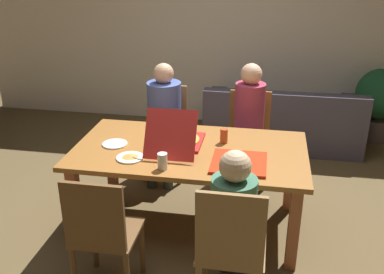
{
  "coord_description": "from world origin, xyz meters",
  "views": [
    {
      "loc": [
        0.58,
        -3.16,
        2.21
      ],
      "look_at": [
        0.0,
        0.1,
        0.79
      ],
      "focal_mm": 40.98,
      "sensor_mm": 36.0,
      "label": 1
    }
  ],
  "objects_px": {
    "chair_2": "(167,127)",
    "pizza_box_0": "(177,139)",
    "potted_plant": "(378,99)",
    "plate_0": "(130,157)",
    "person_0": "(234,214)",
    "chair_0": "(231,249)",
    "plate_1": "(115,144)",
    "chair_1": "(248,133)",
    "couch": "(282,124)",
    "person_2": "(163,113)",
    "pizza_box_1": "(239,163)",
    "drinking_glass_0": "(224,136)",
    "dining_table": "(190,159)",
    "chair_3": "(102,233)",
    "drinking_glass_1": "(162,161)",
    "person_1": "(249,118)"
  },
  "relations": [
    {
      "from": "pizza_box_0",
      "to": "pizza_box_1",
      "type": "bearing_deg",
      "value": -25.87
    },
    {
      "from": "plate_0",
      "to": "pizza_box_0",
      "type": "bearing_deg",
      "value": 44.75
    },
    {
      "from": "drinking_glass_0",
      "to": "drinking_glass_1",
      "type": "distance_m",
      "value": 0.67
    },
    {
      "from": "plate_0",
      "to": "chair_1",
      "type": "bearing_deg",
      "value": 55.53
    },
    {
      "from": "person_2",
      "to": "potted_plant",
      "type": "xyz_separation_m",
      "value": [
        2.35,
        1.43,
        -0.17
      ]
    },
    {
      "from": "plate_0",
      "to": "plate_1",
      "type": "distance_m",
      "value": 0.3
    },
    {
      "from": "chair_1",
      "to": "drinking_glass_0",
      "type": "relative_size",
      "value": 7.44
    },
    {
      "from": "chair_0",
      "to": "chair_2",
      "type": "distance_m",
      "value": 2.08
    },
    {
      "from": "person_0",
      "to": "person_2",
      "type": "xyz_separation_m",
      "value": [
        -0.84,
        1.6,
        0.05
      ]
    },
    {
      "from": "chair_2",
      "to": "pizza_box_0",
      "type": "xyz_separation_m",
      "value": [
        0.3,
        -0.91,
        0.27
      ]
    },
    {
      "from": "chair_2",
      "to": "plate_0",
      "type": "bearing_deg",
      "value": -90.2
    },
    {
      "from": "person_1",
      "to": "person_2",
      "type": "relative_size",
      "value": 1.02
    },
    {
      "from": "chair_0",
      "to": "drinking_glass_1",
      "type": "bearing_deg",
      "value": 134.68
    },
    {
      "from": "chair_2",
      "to": "pizza_box_1",
      "type": "relative_size",
      "value": 2.28
    },
    {
      "from": "dining_table",
      "to": "drinking_glass_1",
      "type": "height_order",
      "value": "drinking_glass_1"
    },
    {
      "from": "dining_table",
      "to": "chair_1",
      "type": "relative_size",
      "value": 2.05
    },
    {
      "from": "pizza_box_0",
      "to": "drinking_glass_1",
      "type": "xyz_separation_m",
      "value": [
        -0.02,
        -0.43,
        0.01
      ]
    },
    {
      "from": "person_1",
      "to": "drinking_glass_0",
      "type": "height_order",
      "value": "person_1"
    },
    {
      "from": "pizza_box_1",
      "to": "potted_plant",
      "type": "relative_size",
      "value": 0.45
    },
    {
      "from": "potted_plant",
      "to": "plate_0",
      "type": "bearing_deg",
      "value": -133.16
    },
    {
      "from": "dining_table",
      "to": "pizza_box_0",
      "type": "relative_size",
      "value": 3.14
    },
    {
      "from": "dining_table",
      "to": "chair_2",
      "type": "xyz_separation_m",
      "value": [
        -0.42,
        0.95,
        -0.13
      ]
    },
    {
      "from": "chair_1",
      "to": "pizza_box_0",
      "type": "distance_m",
      "value": 1.12
    },
    {
      "from": "chair_1",
      "to": "couch",
      "type": "xyz_separation_m",
      "value": [
        0.36,
        0.92,
        -0.23
      ]
    },
    {
      "from": "plate_1",
      "to": "drinking_glass_1",
      "type": "xyz_separation_m",
      "value": [
        0.49,
        -0.35,
        0.06
      ]
    },
    {
      "from": "chair_3",
      "to": "plate_0",
      "type": "xyz_separation_m",
      "value": [
        -0.0,
        0.67,
        0.23
      ]
    },
    {
      "from": "plate_1",
      "to": "person_0",
      "type": "bearing_deg",
      "value": -35.49
    },
    {
      "from": "plate_1",
      "to": "couch",
      "type": "xyz_separation_m",
      "value": [
        1.41,
        1.93,
        -0.47
      ]
    },
    {
      "from": "person_0",
      "to": "chair_0",
      "type": "bearing_deg",
      "value": -90.0
    },
    {
      "from": "person_1",
      "to": "pizza_box_1",
      "type": "xyz_separation_m",
      "value": [
        -0.02,
        -1.05,
        0.03
      ]
    },
    {
      "from": "chair_3",
      "to": "chair_2",
      "type": "bearing_deg",
      "value": 90.0
    },
    {
      "from": "pizza_box_1",
      "to": "person_2",
      "type": "bearing_deg",
      "value": 128.8
    },
    {
      "from": "chair_1",
      "to": "chair_2",
      "type": "distance_m",
      "value": 0.84
    },
    {
      "from": "chair_2",
      "to": "pizza_box_0",
      "type": "bearing_deg",
      "value": -71.65
    },
    {
      "from": "person_2",
      "to": "couch",
      "type": "bearing_deg",
      "value": 41.86
    },
    {
      "from": "dining_table",
      "to": "drinking_glass_1",
      "type": "distance_m",
      "value": 0.44
    },
    {
      "from": "dining_table",
      "to": "plate_1",
      "type": "xyz_separation_m",
      "value": [
        -0.62,
        -0.04,
        0.1
      ]
    },
    {
      "from": "dining_table",
      "to": "plate_1",
      "type": "height_order",
      "value": "plate_1"
    },
    {
      "from": "chair_1",
      "to": "person_1",
      "type": "distance_m",
      "value": 0.26
    },
    {
      "from": "pizza_box_0",
      "to": "couch",
      "type": "relative_size",
      "value": 0.32
    },
    {
      "from": "plate_1",
      "to": "chair_3",
      "type": "bearing_deg",
      "value": -76.99
    },
    {
      "from": "chair_2",
      "to": "plate_0",
      "type": "xyz_separation_m",
      "value": [
        -0.0,
        -1.21,
        0.23
      ]
    },
    {
      "from": "chair_0",
      "to": "chair_3",
      "type": "bearing_deg",
      "value": 178.32
    },
    {
      "from": "person_1",
      "to": "couch",
      "type": "height_order",
      "value": "person_1"
    },
    {
      "from": "chair_1",
      "to": "plate_0",
      "type": "relative_size",
      "value": 4.21
    },
    {
      "from": "plate_0",
      "to": "drinking_glass_0",
      "type": "height_order",
      "value": "drinking_glass_0"
    },
    {
      "from": "plate_0",
      "to": "chair_0",
      "type": "bearing_deg",
      "value": -39.3
    },
    {
      "from": "person_2",
      "to": "drinking_glass_1",
      "type": "relative_size",
      "value": 9.74
    },
    {
      "from": "chair_3",
      "to": "pizza_box_0",
      "type": "height_order",
      "value": "pizza_box_0"
    },
    {
      "from": "person_2",
      "to": "pizza_box_1",
      "type": "height_order",
      "value": "person_2"
    }
  ]
}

